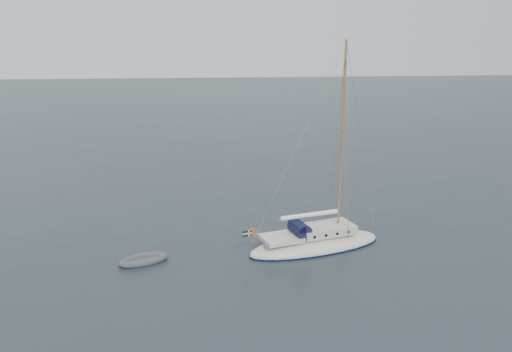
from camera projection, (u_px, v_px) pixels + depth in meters
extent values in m
plane|color=black|center=(282.00, 262.00, 27.68)|extent=(300.00, 300.00, 0.00)
ellipsoid|color=beige|center=(315.00, 246.00, 29.60)|extent=(8.36, 2.60, 1.39)
cube|color=beige|center=(327.00, 230.00, 29.43)|extent=(3.34, 1.76, 0.51)
cube|color=beige|center=(279.00, 235.00, 29.13)|extent=(2.23, 1.76, 0.23)
cylinder|color=#121636|center=(298.00, 227.00, 29.16)|extent=(0.89, 1.53, 0.89)
cube|color=#121636|center=(295.00, 224.00, 29.09)|extent=(0.42, 1.53, 0.37)
cylinder|color=#96673F|center=(345.00, 141.00, 28.15)|extent=(0.14, 0.14, 11.15)
cylinder|color=#96673F|center=(345.00, 132.00, 28.01)|extent=(0.05, 2.04, 0.05)
cylinder|color=#96673F|center=(309.00, 215.00, 29.04)|extent=(3.90, 0.09, 0.09)
cylinder|color=white|center=(309.00, 214.00, 29.03)|extent=(3.63, 0.26, 0.26)
cylinder|color=#9797A0|center=(253.00, 229.00, 28.85)|extent=(0.04, 2.04, 0.04)
torus|color=#E16400|center=(251.00, 226.00, 29.38)|extent=(0.50, 0.09, 0.50)
cylinder|color=#96673F|center=(248.00, 231.00, 28.84)|extent=(0.03, 0.03, 0.84)
cube|color=navy|center=(243.00, 227.00, 28.73)|extent=(0.56, 0.02, 0.35)
cube|color=yellow|center=(243.00, 227.00, 28.73)|extent=(0.58, 0.03, 0.08)
cube|color=yellow|center=(245.00, 227.00, 28.75)|extent=(0.08, 0.03, 0.37)
cylinder|color=black|center=(303.00, 226.00, 30.15)|extent=(0.17, 0.06, 0.17)
cylinder|color=black|center=(310.00, 237.00, 28.44)|extent=(0.17, 0.06, 0.17)
cylinder|color=black|center=(315.00, 225.00, 30.23)|extent=(0.17, 0.06, 0.17)
cylinder|color=black|center=(323.00, 236.00, 28.52)|extent=(0.17, 0.06, 0.17)
cylinder|color=black|center=(327.00, 225.00, 30.32)|extent=(0.17, 0.06, 0.17)
cylinder|color=black|center=(335.00, 235.00, 28.61)|extent=(0.17, 0.06, 0.17)
cylinder|color=black|center=(339.00, 224.00, 30.41)|extent=(0.17, 0.06, 0.17)
cylinder|color=black|center=(348.00, 235.00, 28.70)|extent=(0.17, 0.06, 0.17)
cube|color=#535358|center=(143.00, 261.00, 27.62)|extent=(1.70, 0.70, 0.10)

